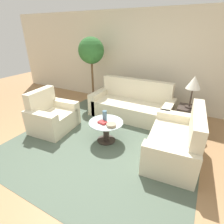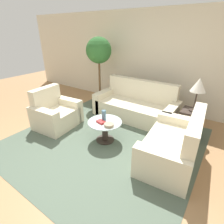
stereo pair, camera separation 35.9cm
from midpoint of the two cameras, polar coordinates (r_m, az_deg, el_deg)
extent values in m
plane|color=#9E754C|center=(3.27, -9.84, -14.70)|extent=(14.00, 14.00, 0.00)
cube|color=beige|center=(5.12, 9.65, 16.12)|extent=(10.00, 0.06, 2.60)
cube|color=#4C5B4C|center=(3.68, -4.71, -9.26)|extent=(3.56, 3.47, 0.01)
cube|color=beige|center=(4.52, 3.79, 0.66)|extent=(1.87, 0.85, 0.41)
cube|color=beige|center=(4.70, 5.62, 5.07)|extent=(1.87, 0.18, 0.94)
cube|color=beige|center=(4.91, -6.14, 3.63)|extent=(0.20, 0.85, 0.57)
cube|color=beige|center=(4.22, 15.41, -0.92)|extent=(0.20, 0.85, 0.57)
cube|color=beige|center=(4.24, -20.63, -2.73)|extent=(0.85, 0.82, 0.41)
cube|color=beige|center=(4.35, -24.03, 0.91)|extent=(0.25, 0.77, 0.90)
cube|color=beige|center=(3.99, -24.39, -4.03)|extent=(0.80, 0.27, 0.57)
cube|color=beige|center=(4.45, -17.57, 0.18)|extent=(0.80, 0.27, 0.57)
cube|color=beige|center=(3.30, 16.11, -10.49)|extent=(0.91, 1.32, 0.41)
cube|color=beige|center=(3.16, 22.32, -7.73)|extent=(0.29, 1.27, 0.92)
cube|color=beige|center=(3.80, 17.69, -4.33)|extent=(0.82, 0.27, 0.57)
cube|color=beige|center=(2.76, 14.25, -16.36)|extent=(0.82, 0.27, 0.57)
cylinder|color=#332823|center=(3.67, -4.71, -9.19)|extent=(0.37, 0.37, 0.02)
cylinder|color=#332823|center=(3.56, -4.83, -6.53)|extent=(0.12, 0.12, 0.42)
cylinder|color=#B2C6C6|center=(3.45, -4.96, -3.44)|extent=(0.68, 0.68, 0.02)
cube|color=#332823|center=(4.17, 20.97, -2.14)|extent=(0.43, 0.43, 0.56)
cylinder|color=#332823|center=(4.05, 21.60, 1.56)|extent=(0.18, 0.18, 0.02)
cylinder|color=#332823|center=(3.98, 22.07, 4.31)|extent=(0.03, 0.03, 0.39)
cone|color=white|center=(3.89, 22.86, 8.87)|extent=(0.29, 0.29, 0.27)
cylinder|color=#93704C|center=(5.49, -7.94, 4.34)|extent=(0.31, 0.31, 0.30)
cylinder|color=brown|center=(5.28, -8.39, 11.29)|extent=(0.06, 0.06, 1.07)
sphere|color=#2D662D|center=(5.16, -8.92, 19.22)|extent=(0.72, 0.72, 0.72)
cylinder|color=slate|center=(3.46, -5.38, -1.28)|extent=(0.09, 0.09, 0.21)
cylinder|color=gray|center=(3.28, -3.40, -4.36)|extent=(0.19, 0.19, 0.05)
cube|color=#BC3333|center=(3.40, -6.18, -3.46)|extent=(0.19, 0.15, 0.04)
camera|label=1|loc=(0.18, -92.86, -1.35)|focal=28.00mm
camera|label=2|loc=(0.18, 87.14, 1.35)|focal=28.00mm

